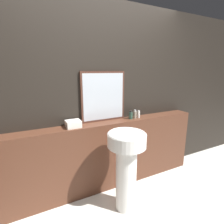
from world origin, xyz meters
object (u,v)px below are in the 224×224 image
Objects in this scene: shampoo_bottle at (131,115)px; lotion_bottle at (139,114)px; mirror at (103,97)px; pedestal_sink at (126,163)px; conditioner_bottle at (135,114)px; towel_stack at (73,124)px.

lotion_bottle is (0.14, -0.00, -0.00)m from shampoo_bottle.
shampoo_bottle is at bearing 180.00° from lotion_bottle.
mirror reaches higher than lotion_bottle.
conditioner_bottle reaches higher than pedestal_sink.
lotion_bottle reaches higher than towel_stack.
towel_stack is at bearing 134.34° from pedestal_sink.
lotion_bottle is at bearing -0.00° from shampoo_bottle.
mirror is at bearing 12.05° from towel_stack.
pedestal_sink is 8.63× the size of lotion_bottle.
shampoo_bottle is at bearing 180.00° from conditioner_bottle.
pedestal_sink is 5.51× the size of towel_stack.
conditioner_bottle is at bearing -11.95° from mirror.
mirror is at bearing 168.05° from conditioner_bottle.
mirror is 5.58× the size of shampoo_bottle.
conditioner_bottle is at bearing 180.00° from lotion_bottle.
mirror is 0.54m from conditioner_bottle.
lotion_bottle reaches higher than pedestal_sink.
lotion_bottle is (0.52, -0.10, -0.28)m from mirror.
towel_stack is (-0.45, -0.10, -0.29)m from mirror.
conditioner_bottle is 1.11× the size of lotion_bottle.
shampoo_bottle is (0.83, 0.00, 0.01)m from towel_stack.
towel_stack is 0.90m from conditioner_bottle.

